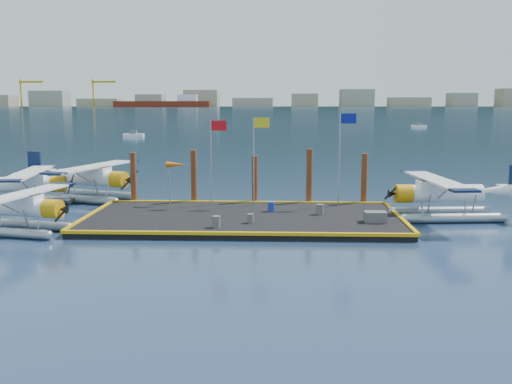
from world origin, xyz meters
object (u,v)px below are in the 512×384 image
drum_2 (320,209)px  crate (375,217)px  piling_0 (134,179)px  piling_2 (255,181)px  flagpole_blue (343,145)px  windsock (176,166)px  seaplane_d (441,196)px  flagpole_yellow (257,148)px  seaplane_a (18,210)px  flagpole_red (214,149)px  piling_4 (364,181)px  drum_3 (216,222)px  seaplane_c (90,180)px  piling_1 (194,178)px  piling_3 (309,178)px  drum_1 (250,218)px  drum_5 (271,207)px  seaplane_b (24,187)px

drum_2 → crate: size_ratio=0.52×
piling_0 → piling_2: bearing=0.0°
flagpole_blue → windsock: bearing=180.0°
drum_2 → seaplane_d: bearing=5.0°
seaplane_d → flagpole_yellow: flagpole_yellow is taller
seaplane_a → crate: 21.33m
seaplane_a → windsock: (8.00, 7.56, 1.82)m
flagpole_red → windsock: 2.97m
drum_2 → piling_4: bearing=53.4°
drum_3 → flagpole_blue: size_ratio=0.10×
seaplane_c → piling_1: 8.74m
piling_3 → drum_1: bearing=-117.5°
drum_5 → windsock: (-6.80, 2.23, 2.50)m
flagpole_yellow → windsock: bearing=180.0°
drum_5 → flagpole_yellow: 4.52m
flagpole_blue → piling_4: 3.61m
flagpole_yellow → piling_1: flagpole_yellow is taller
piling_1 → drum_1: bearing=-59.0°
drum_1 → crate: bearing=4.1°
seaplane_a → flagpole_red: 13.46m
seaplane_b → flagpole_yellow: size_ratio=1.60×
seaplane_d → piling_1: bearing=71.4°
seaplane_c → piling_4: size_ratio=2.61×
drum_1 → piling_0: size_ratio=0.14×
piling_0 → piling_1: piling_1 is taller
seaplane_d → drum_3: size_ratio=14.87×
drum_5 → piling_3: size_ratio=0.15×
drum_2 → drum_3: bearing=-146.9°
drum_2 → windsock: size_ratio=0.22×
seaplane_d → drum_5: seaplane_d is taller
seaplane_c → flagpole_blue: flagpole_blue is taller
drum_2 → flagpole_yellow: 6.51m
flagpole_yellow → piling_3: (3.80, 1.60, -2.36)m
crate → flagpole_blue: size_ratio=0.20×
drum_1 → crate: crate is taller
seaplane_a → piling_4: bearing=124.6°
drum_3 → seaplane_a: bearing=-178.7°
drum_5 → piling_0: bearing=159.5°
crate → piling_0: piling_0 is taller
piling_2 → piling_4: piling_4 is taller
seaplane_c → flagpole_yellow: flagpole_yellow is taller
piling_0 → piling_4: 17.00m
seaplane_c → piling_1: (8.47, -2.09, 0.48)m
flagpole_red → piling_4: 11.17m
crate → windsock: windsock is taller
seaplane_c → drum_1: bearing=70.8°
seaplane_b → piling_0: 7.97m
drum_5 → piling_4: bearing=29.7°
drum_5 → flagpole_blue: (4.92, 2.23, 3.96)m
seaplane_a → crate: (21.21, 2.13, -0.68)m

